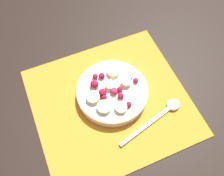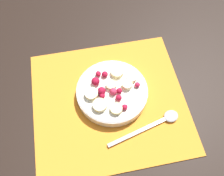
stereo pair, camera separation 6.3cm
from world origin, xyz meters
The scene contains 4 objects.
ground_plane centered at (0.00, 0.00, 0.00)m, with size 3.00×3.00×0.00m, color black.
placemat centered at (0.00, 0.00, 0.00)m, with size 0.40×0.37×0.01m.
fruit_bowl centered at (-0.01, -0.02, 0.02)m, with size 0.18×0.18×0.05m.
spoon centered at (-0.11, 0.08, 0.01)m, with size 0.19×0.07×0.01m.
Camera 1 is at (0.11, 0.26, 0.59)m, focal length 40.00 mm.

